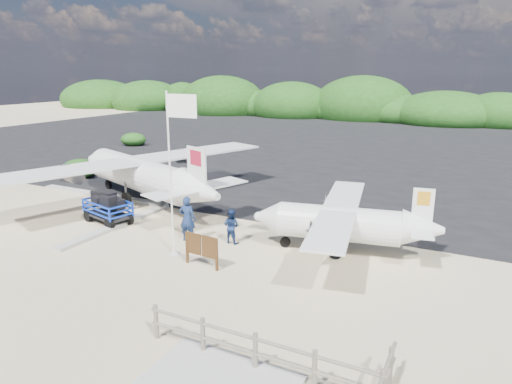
% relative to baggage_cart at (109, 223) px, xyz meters
% --- Properties ---
extents(ground, '(160.00, 160.00, 0.00)m').
position_rel_baggage_cart_xyz_m(ground, '(5.25, -1.65, 0.00)').
color(ground, beige).
extents(asphalt_apron, '(90.00, 50.00, 0.04)m').
position_rel_baggage_cart_xyz_m(asphalt_apron, '(5.25, 28.35, 0.00)').
color(asphalt_apron, '#B2B2B2').
rests_on(asphalt_apron, ground).
extents(lagoon, '(9.00, 7.00, 0.40)m').
position_rel_baggage_cart_xyz_m(lagoon, '(-3.75, -0.15, 0.00)').
color(lagoon, '#B2B2B2').
rests_on(lagoon, ground).
extents(vegetation_band, '(124.00, 8.00, 4.40)m').
position_rel_baggage_cart_xyz_m(vegetation_band, '(5.25, 53.35, 0.00)').
color(vegetation_band, '#B2B2B2').
rests_on(vegetation_band, ground).
extents(fence, '(6.40, 2.00, 1.10)m').
position_rel_baggage_cart_xyz_m(fence, '(11.25, -6.65, 0.00)').
color(fence, '#B2B2B2').
rests_on(fence, ground).
extents(baggage_cart, '(2.90, 2.10, 1.31)m').
position_rel_baggage_cart_xyz_m(baggage_cart, '(0.00, 0.00, 0.00)').
color(baggage_cart, '#0E38D6').
rests_on(baggage_cart, ground).
extents(flagpole, '(1.29, 0.58, 6.32)m').
position_rel_baggage_cart_xyz_m(flagpole, '(5.08, -1.66, 0.00)').
color(flagpole, white).
rests_on(flagpole, ground).
extents(signboard, '(1.55, 0.26, 1.27)m').
position_rel_baggage_cart_xyz_m(signboard, '(6.75, -2.19, 0.00)').
color(signboard, '#4C3015').
rests_on(signboard, ground).
extents(crew_a, '(0.79, 0.60, 1.96)m').
position_rel_baggage_cart_xyz_m(crew_a, '(4.75, -0.23, 0.98)').
color(crew_a, navy).
rests_on(crew_a, ground).
extents(crew_b, '(0.75, 0.60, 1.49)m').
position_rel_baggage_cart_xyz_m(crew_b, '(6.51, 0.41, 0.74)').
color(crew_b, navy).
rests_on(crew_b, ground).
extents(aircraft_large, '(20.17, 20.17, 4.71)m').
position_rel_baggage_cart_xyz_m(aircraft_large, '(16.49, 18.77, 0.00)').
color(aircraft_large, '#B2B2B2').
rests_on(aircraft_large, ground).
extents(aircraft_small, '(8.86, 8.86, 2.73)m').
position_rel_baggage_cart_xyz_m(aircraft_small, '(-8.42, 29.93, 0.00)').
color(aircraft_small, '#B2B2B2').
rests_on(aircraft_small, ground).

